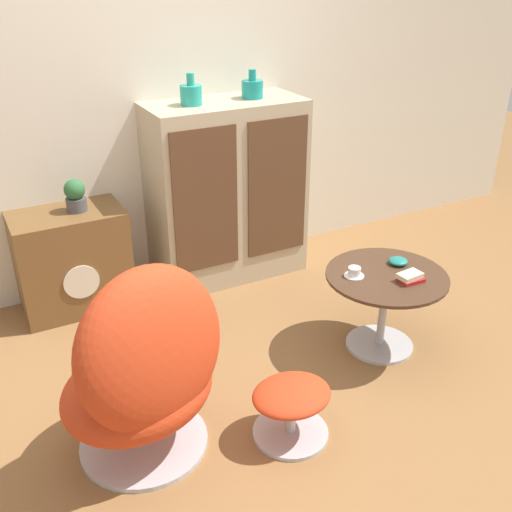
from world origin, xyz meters
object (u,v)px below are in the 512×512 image
object	(u,v)px
vase_inner_left	(252,88)
potted_plant	(75,195)
bowl	(398,261)
tv_console	(73,261)
teacup	(354,273)
sideboard	(227,192)
egg_chair	(145,371)
coffee_table	(384,296)
vase_leftmost	(191,94)
book_stack	(410,277)
ottoman	(291,403)

from	to	relation	value
vase_inner_left	potted_plant	world-z (taller)	vase_inner_left
bowl	tv_console	bearing A→B (deg)	142.46
potted_plant	teacup	size ratio (longest dim) A/B	1.81
sideboard	tv_console	size ratio (longest dim) A/B	1.81
tv_console	egg_chair	xyz separation A→B (m)	(-0.00, -1.41, 0.12)
coffee_table	potted_plant	xyz separation A→B (m)	(-1.33, 1.25, 0.41)
tv_console	vase_leftmost	xyz separation A→B (m)	(0.82, -0.03, 0.93)
sideboard	bowl	world-z (taller)	sideboard
tv_console	vase_inner_left	world-z (taller)	vase_inner_left
vase_inner_left	book_stack	world-z (taller)	vase_inner_left
ottoman	coffee_table	bearing A→B (deg)	24.36
egg_chair	ottoman	bearing A→B (deg)	-18.55
vase_inner_left	bowl	size ratio (longest dim) A/B	1.68
sideboard	tv_console	xyz separation A→B (m)	(-1.04, 0.03, -0.28)
tv_console	egg_chair	size ratio (longest dim) A/B	0.69
sideboard	vase_leftmost	xyz separation A→B (m)	(-0.22, 0.00, 0.66)
sideboard	book_stack	xyz separation A→B (m)	(0.43, -1.33, -0.11)
egg_chair	potted_plant	world-z (taller)	egg_chair
egg_chair	book_stack	size ratio (longest dim) A/B	7.03
potted_plant	coffee_table	bearing A→B (deg)	-43.12
tv_console	teacup	distance (m)	1.72
egg_chair	book_stack	distance (m)	1.47
coffee_table	vase_inner_left	bearing A→B (deg)	98.12
tv_console	vase_inner_left	size ratio (longest dim) A/B	3.71
vase_leftmost	bowl	world-z (taller)	vase_leftmost
sideboard	ottoman	xyz separation A→B (m)	(-0.44, -1.58, -0.41)
vase_leftmost	bowl	size ratio (longest dim) A/B	1.79
tv_console	egg_chair	world-z (taller)	egg_chair
teacup	book_stack	bearing A→B (deg)	-38.44
sideboard	vase_inner_left	distance (m)	0.68
coffee_table	teacup	size ratio (longest dim) A/B	6.13
teacup	bowl	size ratio (longest dim) A/B	1.02
sideboard	coffee_table	bearing A→B (deg)	-73.21
egg_chair	book_stack	xyz separation A→B (m)	(1.47, 0.05, 0.04)
tv_console	potted_plant	xyz separation A→B (m)	(0.07, 0.00, 0.42)
sideboard	vase_inner_left	size ratio (longest dim) A/B	6.74
sideboard	vase_inner_left	xyz separation A→B (m)	(0.19, 0.00, 0.65)
vase_inner_left	sideboard	bearing A→B (deg)	-178.85
vase_inner_left	potted_plant	size ratio (longest dim) A/B	0.91
tv_console	coffee_table	bearing A→B (deg)	-41.62
coffee_table	book_stack	bearing A→B (deg)	-62.19
egg_chair	teacup	world-z (taller)	egg_chair
coffee_table	egg_chair	bearing A→B (deg)	-173.30
teacup	bowl	distance (m)	0.30
egg_chair	potted_plant	xyz separation A→B (m)	(0.07, 1.41, 0.29)
ottoman	potted_plant	distance (m)	1.78
coffee_table	potted_plant	size ratio (longest dim) A/B	3.38
tv_console	potted_plant	world-z (taller)	potted_plant
vase_leftmost	teacup	xyz separation A→B (m)	(0.42, -1.15, -0.77)
sideboard	tv_console	distance (m)	1.07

